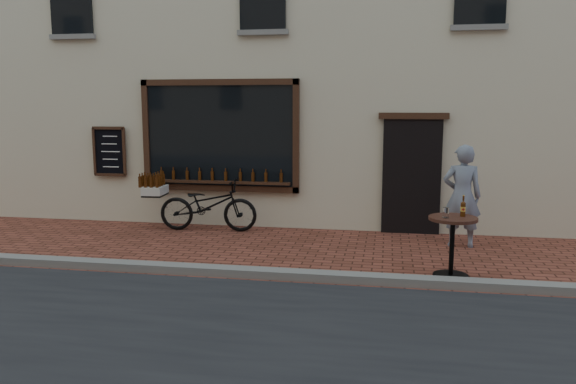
# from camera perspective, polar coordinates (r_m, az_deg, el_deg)

# --- Properties ---
(ground) EXTENTS (90.00, 90.00, 0.00)m
(ground) POSITION_cam_1_polar(r_m,az_deg,el_deg) (7.98, -0.80, -9.17)
(ground) COLOR brown
(ground) RESTS_ON ground
(kerb) EXTENTS (90.00, 0.25, 0.12)m
(kerb) POSITION_cam_1_polar(r_m,az_deg,el_deg) (8.15, -0.54, -8.34)
(kerb) COLOR slate
(kerb) RESTS_ON ground
(cargo_bicycle) EXTENTS (2.32, 0.81, 1.09)m
(cargo_bicycle) POSITION_cam_1_polar(r_m,az_deg,el_deg) (11.17, -8.31, -1.28)
(cargo_bicycle) COLOR black
(cargo_bicycle) RESTS_ON ground
(bistro_table) EXTENTS (0.69, 0.69, 1.18)m
(bistro_table) POSITION_cam_1_polar(r_m,az_deg,el_deg) (8.40, 16.38, -4.14)
(bistro_table) COLOR black
(bistro_table) RESTS_ON ground
(pedestrian) EXTENTS (0.67, 0.45, 1.80)m
(pedestrian) POSITION_cam_1_polar(r_m,az_deg,el_deg) (10.20, 17.25, -0.40)
(pedestrian) COLOR slate
(pedestrian) RESTS_ON ground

